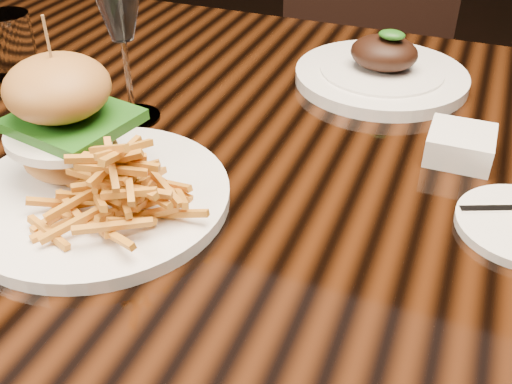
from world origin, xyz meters
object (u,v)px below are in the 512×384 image
(chair_far, at_px, (367,48))
(far_dish, at_px, (382,72))
(wine_glass, at_px, (119,6))
(dining_table, at_px, (303,204))
(burger_plate, at_px, (90,161))

(chair_far, bearing_deg, far_dish, -91.54)
(wine_glass, bearing_deg, dining_table, -0.26)
(dining_table, xyz_separation_m, wine_glass, (-0.24, 0.00, 0.23))
(far_dish, relative_size, chair_far, 0.26)
(burger_plate, xyz_separation_m, chair_far, (0.07, 1.06, -0.26))
(burger_plate, distance_m, chair_far, 1.10)
(burger_plate, bearing_deg, far_dish, 84.99)
(dining_table, relative_size, far_dish, 6.36)
(dining_table, relative_size, burger_plate, 5.71)
(wine_glass, height_order, far_dish, wine_glass)
(wine_glass, xyz_separation_m, far_dish, (0.28, 0.23, -0.13))
(wine_glass, bearing_deg, chair_far, 81.21)
(chair_far, bearing_deg, burger_plate, -108.01)
(burger_plate, bearing_deg, dining_table, 68.00)
(far_dish, xyz_separation_m, chair_far, (-0.14, 0.66, -0.23))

